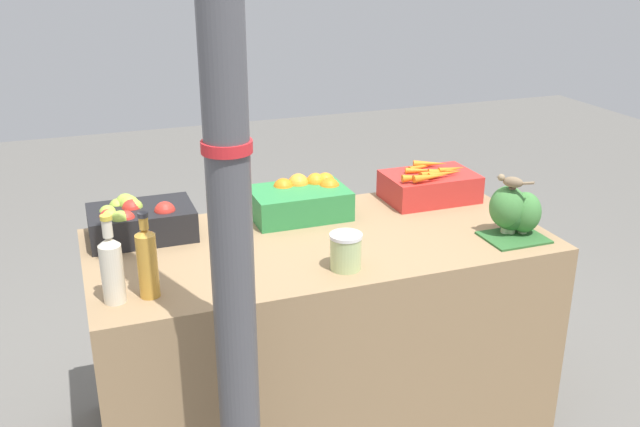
{
  "coord_description": "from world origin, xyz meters",
  "views": [
    {
      "loc": [
        -0.82,
        -2.26,
        1.83
      ],
      "look_at": [
        0.0,
        0.0,
        0.9
      ],
      "focal_mm": 40.0,
      "sensor_mm": 36.0,
      "label": 1
    }
  ],
  "objects": [
    {
      "name": "pickle_jar",
      "position": [
        -0.01,
        -0.26,
        0.86
      ],
      "size": [
        0.11,
        0.11,
        0.12
      ],
      "color": "#B2C684",
      "rests_on": "market_table"
    },
    {
      "name": "orange_crate",
      "position": [
        0.01,
        0.25,
        0.86
      ],
      "size": [
        0.37,
        0.25,
        0.15
      ],
      "color": "#2D8442",
      "rests_on": "market_table"
    },
    {
      "name": "juice_bottle_amber",
      "position": [
        -0.64,
        -0.24,
        0.92
      ],
      "size": [
        0.06,
        0.06,
        0.28
      ],
      "color": "gold",
      "rests_on": "market_table"
    },
    {
      "name": "sparrow_bird",
      "position": [
        0.65,
        -0.22,
        1.01
      ],
      "size": [
        0.1,
        0.1,
        0.05
      ],
      "rotation": [
        0.0,
        0.0,
        2.36
      ],
      "color": "#4C3D2D",
      "rests_on": "broccoli_pile"
    },
    {
      "name": "ground_plane",
      "position": [
        0.0,
        0.0,
        0.0
      ],
      "size": [
        10.0,
        10.0,
        0.0
      ],
      "primitive_type": "plane",
      "color": "#605E59"
    },
    {
      "name": "support_pole",
      "position": [
        -0.46,
        -0.59,
        1.33
      ],
      "size": [
        0.13,
        0.13,
        2.66
      ],
      "color": "#4C4C51",
      "rests_on": "ground_plane"
    },
    {
      "name": "juice_bottle_cloudy",
      "position": [
        -0.75,
        -0.24,
        0.91
      ],
      "size": [
        0.07,
        0.07,
        0.28
      ],
      "color": "beige",
      "rests_on": "market_table"
    },
    {
      "name": "carrot_crate",
      "position": [
        0.58,
        0.24,
        0.86
      ],
      "size": [
        0.37,
        0.25,
        0.15
      ],
      "color": "red",
      "rests_on": "market_table"
    },
    {
      "name": "apple_crate",
      "position": [
        -0.62,
        0.24,
        0.87
      ],
      "size": [
        0.37,
        0.25,
        0.15
      ],
      "color": "black",
      "rests_on": "market_table"
    },
    {
      "name": "market_table",
      "position": [
        0.0,
        0.0,
        0.4
      ],
      "size": [
        1.67,
        0.8,
        0.8
      ],
      "primitive_type": "cube",
      "color": "#937551",
      "rests_on": "ground_plane"
    },
    {
      "name": "broccoli_pile",
      "position": [
        0.68,
        -0.2,
        0.89
      ],
      "size": [
        0.22,
        0.21,
        0.19
      ],
      "color": "#2D602D",
      "rests_on": "market_table"
    }
  ]
}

